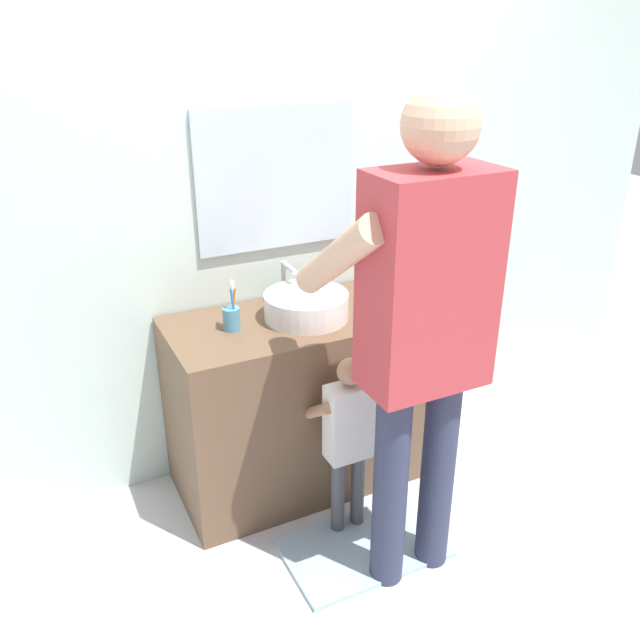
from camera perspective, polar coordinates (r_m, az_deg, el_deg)
ground_plane at (r=3.01m, az=1.32°, el=-16.30°), size 14.00×14.00×0.00m
back_wall at (r=2.91m, az=-4.20°, el=12.21°), size 4.40×0.10×2.70m
vanity_cabinet at (r=2.98m, az=-1.29°, el=-6.90°), size 1.17×0.54×0.82m
sink_basin at (r=2.75m, az=-1.20°, el=1.27°), size 0.36×0.36×0.11m
faucet at (r=2.92m, az=-3.01°, el=3.20°), size 0.18×0.14×0.18m
toothbrush_cup at (r=2.67m, az=-7.69°, el=0.24°), size 0.07×0.07×0.21m
soap_bottle at (r=2.91m, az=5.10°, el=2.72°), size 0.06×0.06×0.16m
bath_mat at (r=2.84m, az=3.79°, el=-19.08°), size 0.64×0.40×0.02m
child_toddler at (r=2.64m, az=2.46°, el=-9.63°), size 0.25×0.25×0.81m
adult_parent at (r=2.19m, az=8.97°, el=0.57°), size 0.56×0.59×1.81m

